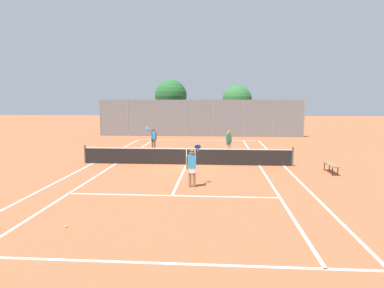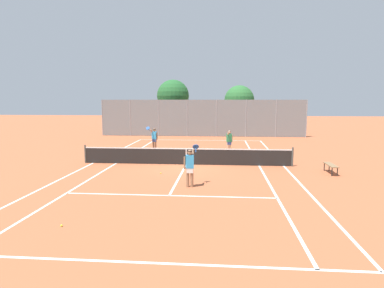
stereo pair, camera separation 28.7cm
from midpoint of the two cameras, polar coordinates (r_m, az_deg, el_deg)
name	(u,v)px [view 1 (the left image)]	position (r m, az deg, el deg)	size (l,w,h in m)	color
ground_plane	(187,165)	(19.62, -1.33, -3.46)	(120.00, 120.00, 0.00)	#B25B38
court_line_markings	(187,165)	(19.62, -1.33, -3.45)	(11.10, 23.90, 0.01)	white
tennis_net	(187,156)	(19.53, -1.33, -1.99)	(12.00, 0.10, 1.07)	#474C47
player_near_side	(192,166)	(14.50, -0.57, -3.61)	(0.62, 0.77, 1.77)	#936B4C
player_far_left	(153,138)	(25.21, -6.77, 1.05)	(0.79, 0.71, 1.77)	#936B4C
player_far_right	(229,140)	(23.66, 5.77, 0.61)	(0.44, 0.56, 1.60)	#D8A884
loose_tennis_ball_0	(66,226)	(10.94, -20.97, -12.68)	(0.07, 0.07, 0.07)	#D1DB33
loose_tennis_ball_1	(162,173)	(17.28, -5.53, -4.87)	(0.07, 0.07, 0.07)	#D1DB33
loose_tennis_ball_2	(230,147)	(26.93, 6.10, -0.45)	(0.07, 0.07, 0.07)	#D1DB33
courtside_bench	(331,165)	(18.66, 21.75, -3.28)	(0.36, 1.50, 0.47)	olive
back_fence	(200,118)	(34.57, 1.09, 4.35)	(20.71, 0.08, 3.71)	gray
tree_behind_left	(170,97)	(38.57, -3.95, 7.84)	(3.57, 3.57, 5.91)	brown
tree_behind_right	(237,101)	(37.00, 7.24, 7.13)	(3.17, 3.17, 5.21)	brown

